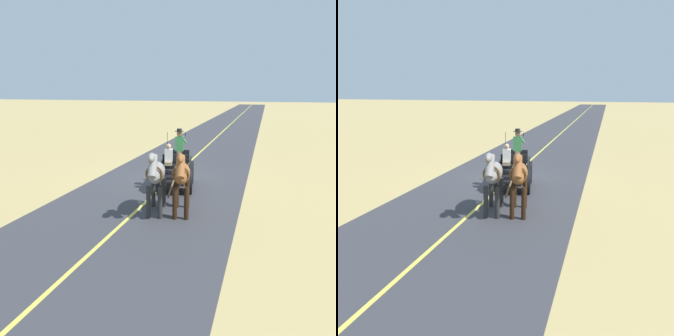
# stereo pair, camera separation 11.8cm
# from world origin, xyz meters

# --- Properties ---
(ground_plane) EXTENTS (200.00, 200.00, 0.00)m
(ground_plane) POSITION_xyz_m (0.00, 0.00, 0.00)
(ground_plane) COLOR tan
(road_surface) EXTENTS (6.71, 160.00, 0.01)m
(road_surface) POSITION_xyz_m (0.00, 0.00, 0.00)
(road_surface) COLOR #38383D
(road_surface) RESTS_ON ground
(road_centre_stripe) EXTENTS (0.12, 160.00, 0.00)m
(road_centre_stripe) POSITION_xyz_m (0.00, 0.00, 0.01)
(road_centre_stripe) COLOR #DBCC4C
(road_centre_stripe) RESTS_ON road_surface
(horse_drawn_carriage) EXTENTS (1.83, 4.51, 2.50)m
(horse_drawn_carriage) POSITION_xyz_m (-0.57, 0.96, 0.82)
(horse_drawn_carriage) COLOR black
(horse_drawn_carriage) RESTS_ON ground
(horse_near_side) EXTENTS (0.86, 2.15, 2.21)m
(horse_near_side) POSITION_xyz_m (-1.52, 3.87, 1.32)
(horse_near_side) COLOR brown
(horse_near_side) RESTS_ON ground
(horse_off_side) EXTENTS (0.84, 2.15, 2.21)m
(horse_off_side) POSITION_xyz_m (-0.71, 4.02, 1.32)
(horse_off_side) COLOR gray
(horse_off_side) RESTS_ON ground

